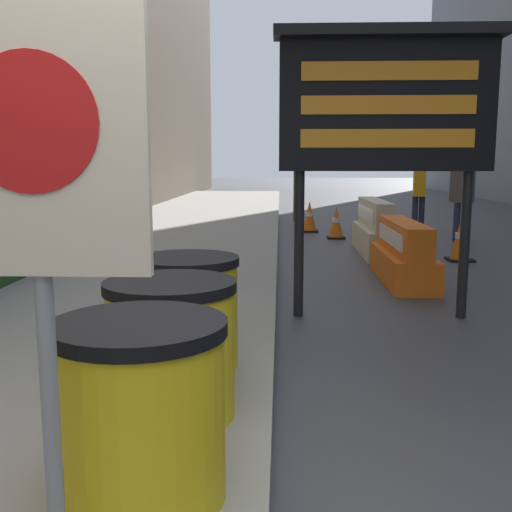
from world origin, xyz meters
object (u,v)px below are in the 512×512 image
Objects in this scene: warning_sign at (35,165)px; barrel_drum_middle at (171,348)px; barrel_drum_foreground at (141,410)px; traffic_cone_far at (309,217)px; jersey_barrier_orange_far at (403,255)px; jersey_barrier_cream at (374,230)px; traffic_cone_mid at (336,223)px; traffic_light_near_curb at (297,113)px; traffic_cone_near at (461,239)px; pedestrian_worker at (462,194)px; pedestrian_passerby at (419,188)px; message_board at (386,105)px; barrel_drum_back at (187,311)px.

barrel_drum_middle is at bearing 83.48° from warning_sign.
barrel_drum_foreground is 1.11× the size of traffic_cone_far.
warning_sign is (-0.18, -0.52, 1.02)m from barrel_drum_foreground.
jersey_barrier_orange_far is 0.92× the size of jersey_barrier_cream.
traffic_light_near_curb is at bearing 101.70° from traffic_cone_mid.
pedestrian_worker is (0.68, 2.35, 0.60)m from traffic_cone_near.
jersey_barrier_orange_far reaches higher than traffic_cone_near.
pedestrian_worker reaches higher than jersey_barrier_orange_far.
pedestrian_passerby reaches higher than traffic_cone_far.
barrel_drum_middle is 0.20× the size of traffic_light_near_curb.
barrel_drum_foreground is at bearing -94.18° from traffic_light_near_curb.
message_board is 1.31× the size of jersey_barrier_cream.
barrel_drum_foreground is 5.92m from jersey_barrier_orange_far.
warning_sign is 12.44m from pedestrian_passerby.
barrel_drum_middle is 0.39× the size of jersey_barrier_orange_far.
traffic_light_near_curb is at bearing 98.50° from jersey_barrier_orange_far.
jersey_barrier_orange_far is at bearing -126.15° from traffic_cone_near.
traffic_cone_mid is at bearing -126.51° from pedestrian_worker.
pedestrian_passerby is (3.77, 9.61, 0.45)m from barrel_drum_back.
pedestrian_worker is at bearing 40.08° from jersey_barrier_cream.
traffic_cone_near is at bearing 61.35° from barrel_drum_middle.
jersey_barrier_cream is at bearing -76.55° from pedestrian_worker.
traffic_cone_far is at bearing 112.52° from traffic_cone_mid.
warning_sign is 10.75m from traffic_cone_mid.
barrel_drum_middle reaches higher than traffic_cone_far.
barrel_drum_middle is 1.10× the size of traffic_cone_near.
pedestrian_passerby is (1.96, 1.30, 0.66)m from traffic_cone_mid.
message_board is at bearing 49.59° from barrel_drum_back.
traffic_cone_mid is (0.14, 6.36, -1.79)m from message_board.
barrel_drum_middle is 1.00× the size of barrel_drum_back.
traffic_cone_near is 0.18× the size of traffic_light_near_curb.
pedestrian_passerby is (2.71, -2.30, -1.84)m from traffic_light_near_curb.
barrel_drum_back is at bearing -54.69° from pedestrian_worker.
warning_sign is 0.71× the size of message_board.
barrel_drum_back is at bearing -102.26° from traffic_cone_mid.
jersey_barrier_cream is 1.45m from traffic_cone_near.
barrel_drum_middle is 0.84m from barrel_drum_back.
message_board is 4.67m from jersey_barrier_cream.
message_board is at bearing 174.75° from pedestrian_passerby.
warning_sign reaches higher than barrel_drum_middle.
barrel_drum_middle is 1.18× the size of traffic_cone_mid.
barrel_drum_foreground is at bearing -96.36° from traffic_cone_far.
warning_sign is at bearing -92.95° from barrel_drum_back.
warning_sign reaches higher than barrel_drum_back.
barrel_drum_back is 2.42m from warning_sign.
pedestrian_passerby is (3.70, 11.29, 0.45)m from barrel_drum_foreground.
pedestrian_passerby reaches higher than barrel_drum_foreground.
barrel_drum_middle is 7.27m from traffic_cone_near.
traffic_light_near_curb reaches higher than traffic_cone_near.
pedestrian_worker is at bearing -29.06° from traffic_cone_far.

